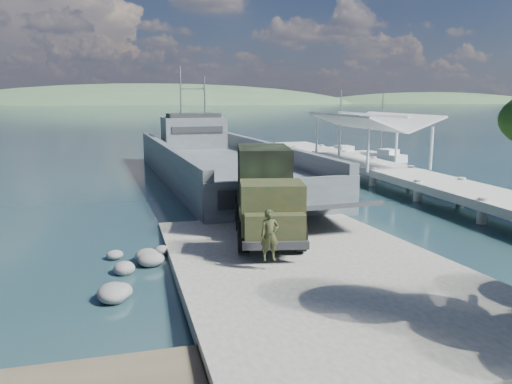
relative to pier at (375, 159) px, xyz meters
name	(u,v)px	position (x,y,z in m)	size (l,w,h in m)	color
ground	(303,266)	(-13.00, -18.77, -1.60)	(1400.00, 1400.00, 0.00)	#1A3A3F
boat_ramp	(312,268)	(-13.00, -19.77, -1.35)	(10.00, 18.00, 0.50)	slate
shoreline_rocks	(140,276)	(-19.20, -18.27, -1.60)	(3.20, 5.60, 0.90)	#5F5F5C
distant_headlands	(175,104)	(37.00, 541.23, -1.60)	(1000.00, 240.00, 48.00)	#3A5837
pier	(375,159)	(0.00, 0.00, 0.00)	(6.40, 44.00, 6.10)	#A9A99F
landing_craft	(219,169)	(-12.28, 3.00, -0.75)	(10.66, 35.18, 10.32)	#485154
military_truck	(266,192)	(-13.53, -15.37, 0.76)	(3.96, 8.37, 3.74)	black
soldier	(270,246)	(-14.78, -20.25, -0.20)	(0.66, 0.43, 1.81)	#1E301B
sailboat_near	(382,156)	(6.83, 11.29, -1.21)	(3.35, 6.19, 7.24)	silver
sailboat_far	(340,153)	(3.95, 15.48, -1.20)	(2.10, 6.30, 7.58)	silver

